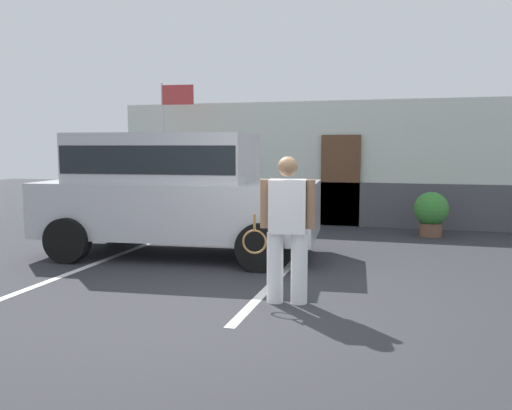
{
  "coord_description": "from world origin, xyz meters",
  "views": [
    {
      "loc": [
        1.68,
        -5.65,
        1.83
      ],
      "look_at": [
        -0.24,
        1.2,
        1.05
      ],
      "focal_mm": 37.3,
      "sensor_mm": 36.0,
      "label": 1
    }
  ],
  "objects": [
    {
      "name": "potted_plant_by_porch",
      "position": [
        2.22,
        5.7,
        0.51
      ],
      "size": [
        0.69,
        0.69,
        0.91
      ],
      "color": "brown",
      "rests_on": "ground_plane"
    },
    {
      "name": "house_frontage",
      "position": [
        0.0,
        6.89,
        1.36
      ],
      "size": [
        10.47,
        0.4,
        2.89
      ],
      "color": "silver",
      "rests_on": "ground_plane"
    },
    {
      "name": "tennis_player_man",
      "position": [
        0.37,
        0.34,
        0.89
      ],
      "size": [
        0.9,
        0.32,
        1.72
      ],
      "rotation": [
        0.0,
        0.0,
        3.28
      ],
      "color": "white",
      "rests_on": "ground_plane"
    },
    {
      "name": "parking_stripe_0",
      "position": [
        -2.97,
        1.5,
        0.0
      ],
      "size": [
        0.12,
        4.4,
        0.01
      ],
      "primitive_type": "cube",
      "color": "silver",
      "rests_on": "ground_plane"
    },
    {
      "name": "parked_suv",
      "position": [
        -2.08,
        2.59,
        1.15
      ],
      "size": [
        4.74,
        2.47,
        2.05
      ],
      "rotation": [
        0.0,
        0.0,
        0.08
      ],
      "color": "#B7B7BC",
      "rests_on": "ground_plane"
    },
    {
      "name": "parking_stripe_1",
      "position": [
        0.01,
        1.5,
        0.0
      ],
      "size": [
        0.12,
        4.4,
        0.01
      ],
      "primitive_type": "cube",
      "color": "silver",
      "rests_on": "ground_plane"
    },
    {
      "name": "ground_plane",
      "position": [
        0.0,
        0.0,
        0.0
      ],
      "size": [
        40.0,
        40.0,
        0.0
      ],
      "primitive_type": "plane",
      "color": "#2D2D33"
    },
    {
      "name": "flag_pole",
      "position": [
        -3.66,
        5.89,
        2.27
      ],
      "size": [
        0.8,
        0.09,
        3.3
      ],
      "color": "silver",
      "rests_on": "ground_plane"
    }
  ]
}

